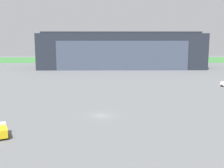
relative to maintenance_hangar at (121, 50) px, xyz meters
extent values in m
plane|color=slate|center=(-9.51, -109.12, -10.40)|extent=(440.00, 440.00, 0.00)
cube|color=#3C813C|center=(-9.51, 59.33, -10.36)|extent=(440.00, 56.00, 0.08)
cube|color=#232833|center=(0.00, 0.09, -0.14)|extent=(96.32, 33.41, 20.51)
cube|color=#424C60|center=(0.00, -16.77, -2.19)|extent=(73.20, 0.30, 16.41)
cube|color=#232833|center=(0.00, 0.09, 10.72)|extent=(96.32, 8.02, 1.20)
cylinder|color=black|center=(34.42, -70.46, -10.01)|extent=(0.66, 0.78, 0.78)
cube|color=silver|center=(-28.49, -121.85, -9.09)|extent=(2.57, 2.20, 1.82)
cube|color=yellow|center=(-27.50, -124.07, -9.25)|extent=(3.40, 4.03, 1.51)
cylinder|color=black|center=(-27.31, -121.61, -10.00)|extent=(0.56, 0.82, 0.79)
cylinder|color=black|center=(-26.11, -124.27, -10.00)|extent=(0.56, 0.82, 0.79)
camera|label=1|loc=(-7.94, -173.66, 7.76)|focal=45.36mm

